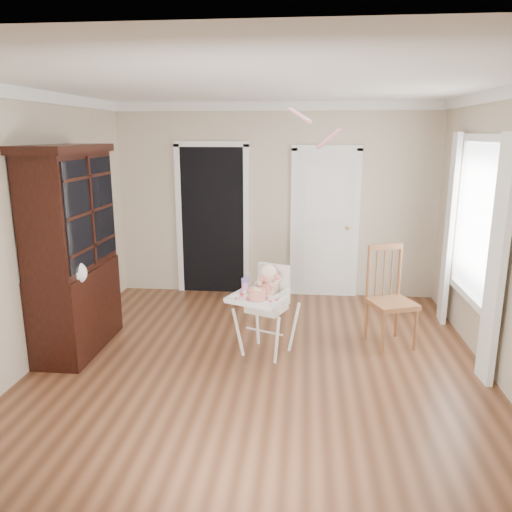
# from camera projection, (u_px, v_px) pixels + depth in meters

# --- Properties ---
(floor) EXTENTS (5.00, 5.00, 0.00)m
(floor) POSITION_uv_depth(u_px,v_px,m) (259.00, 370.00, 4.94)
(floor) COLOR #502E1B
(floor) RESTS_ON ground
(ceiling) EXTENTS (5.00, 5.00, 0.00)m
(ceiling) POSITION_uv_depth(u_px,v_px,m) (259.00, 83.00, 4.29)
(ceiling) COLOR white
(ceiling) RESTS_ON wall_back
(wall_back) EXTENTS (4.50, 0.00, 4.50)m
(wall_back) POSITION_uv_depth(u_px,v_px,m) (275.00, 201.00, 7.03)
(wall_back) COLOR beige
(wall_back) RESTS_ON floor
(wall_left) EXTENTS (0.00, 5.00, 5.00)m
(wall_left) POSITION_uv_depth(u_px,v_px,m) (28.00, 232.00, 4.83)
(wall_left) COLOR beige
(wall_left) RESTS_ON floor
(wall_right) EXTENTS (0.00, 5.00, 5.00)m
(wall_right) POSITION_uv_depth(u_px,v_px,m) (512.00, 242.00, 4.40)
(wall_right) COLOR beige
(wall_right) RESTS_ON floor
(crown_molding) EXTENTS (4.50, 5.00, 0.12)m
(crown_molding) POSITION_uv_depth(u_px,v_px,m) (259.00, 91.00, 4.31)
(crown_molding) COLOR white
(crown_molding) RESTS_ON ceiling
(doorway) EXTENTS (1.06, 0.05, 2.22)m
(doorway) POSITION_uv_depth(u_px,v_px,m) (213.00, 217.00, 7.16)
(doorway) COLOR black
(doorway) RESTS_ON wall_back
(closet_door) EXTENTS (0.96, 0.09, 2.13)m
(closet_door) POSITION_uv_depth(u_px,v_px,m) (325.00, 225.00, 7.02)
(closet_door) COLOR white
(closet_door) RESTS_ON wall_back
(window_right) EXTENTS (0.13, 1.84, 2.30)m
(window_right) POSITION_uv_depth(u_px,v_px,m) (474.00, 232.00, 5.19)
(window_right) COLOR white
(window_right) RESTS_ON wall_right
(high_chair) EXTENTS (0.77, 0.84, 0.97)m
(high_chair) POSITION_uv_depth(u_px,v_px,m) (266.00, 300.00, 5.19)
(high_chair) COLOR white
(high_chair) RESTS_ON floor
(baby) EXTENTS (0.27, 0.28, 0.45)m
(baby) POSITION_uv_depth(u_px,v_px,m) (268.00, 286.00, 5.17)
(baby) COLOR beige
(baby) RESTS_ON high_chair
(cake) EXTENTS (0.23, 0.23, 0.11)m
(cake) POSITION_uv_depth(u_px,v_px,m) (257.00, 294.00, 4.96)
(cake) COLOR silver
(cake) RESTS_ON high_chair
(sippy_cup) EXTENTS (0.08, 0.08, 0.20)m
(sippy_cup) POSITION_uv_depth(u_px,v_px,m) (245.00, 285.00, 5.15)
(sippy_cup) COLOR pink
(sippy_cup) RESTS_ON high_chair
(china_cabinet) EXTENTS (0.57, 1.29, 2.17)m
(china_cabinet) POSITION_uv_depth(u_px,v_px,m) (73.00, 251.00, 5.20)
(china_cabinet) COLOR black
(china_cabinet) RESTS_ON floor
(dining_chair) EXTENTS (0.58, 0.58, 1.10)m
(dining_chair) POSITION_uv_depth(u_px,v_px,m) (390.00, 300.00, 5.45)
(dining_chair) COLOR brown
(dining_chair) RESTS_ON floor
(streamer) EXTENTS (0.22, 0.46, 0.15)m
(streamer) POSITION_uv_depth(u_px,v_px,m) (299.00, 115.00, 4.32)
(streamer) COLOR pink
(streamer) RESTS_ON ceiling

